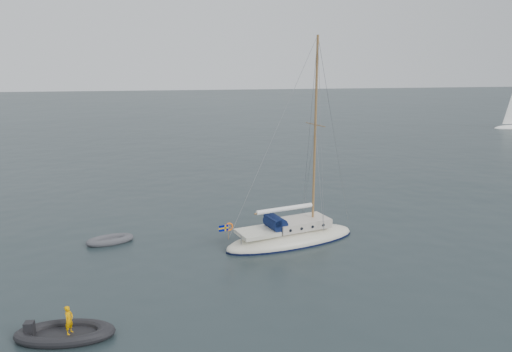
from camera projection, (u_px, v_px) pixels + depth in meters
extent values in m
plane|color=black|center=(275.00, 245.00, 31.70)|extent=(300.00, 300.00, 0.00)
ellipsoid|color=silver|center=(291.00, 240.00, 32.19)|extent=(9.03, 2.81, 1.50)
cube|color=beige|center=(302.00, 224.00, 32.05)|extent=(3.61, 1.91, 0.55)
cube|color=silver|center=(254.00, 229.00, 31.61)|extent=(2.41, 1.91, 0.25)
cylinder|color=#0C163C|center=(274.00, 221.00, 31.70)|extent=(0.96, 1.66, 0.96)
cube|color=#0C163C|center=(271.00, 219.00, 31.62)|extent=(0.45, 1.66, 0.40)
cylinder|color=#976639|center=(318.00, 135.00, 30.84)|extent=(0.15, 0.15, 12.04)
cylinder|color=#976639|center=(318.00, 126.00, 30.70)|extent=(0.05, 2.21, 0.05)
cylinder|color=#976639|center=(284.00, 209.00, 31.61)|extent=(4.21, 0.10, 0.10)
cylinder|color=white|center=(284.00, 208.00, 31.60)|extent=(3.92, 0.28, 0.28)
cylinder|color=gray|center=(229.00, 224.00, 31.26)|extent=(0.04, 2.21, 0.04)
torus|color=orange|center=(227.00, 221.00, 31.83)|extent=(0.54, 0.10, 0.54)
cylinder|color=#976639|center=(223.00, 226.00, 31.23)|extent=(0.03, 0.03, 0.90)
cube|color=#000871|center=(219.00, 221.00, 31.12)|extent=(0.60, 0.02, 0.38)
cube|color=gold|center=(219.00, 221.00, 31.12)|extent=(0.62, 0.03, 0.09)
cube|color=gold|center=(220.00, 221.00, 31.13)|extent=(0.09, 0.03, 0.40)
cylinder|color=black|center=(279.00, 220.00, 32.78)|extent=(0.18, 0.06, 0.18)
cylinder|color=black|center=(285.00, 230.00, 30.93)|extent=(0.18, 0.06, 0.18)
cylinder|color=black|center=(291.00, 220.00, 32.90)|extent=(0.18, 0.06, 0.18)
cylinder|color=black|center=(298.00, 229.00, 31.05)|extent=(0.18, 0.06, 0.18)
cylinder|color=black|center=(303.00, 219.00, 33.02)|extent=(0.18, 0.06, 0.18)
cylinder|color=black|center=(310.00, 229.00, 31.17)|extent=(0.18, 0.06, 0.18)
cylinder|color=black|center=(315.00, 218.00, 33.14)|extent=(0.18, 0.06, 0.18)
cylinder|color=black|center=(323.00, 228.00, 31.30)|extent=(0.18, 0.06, 0.18)
cube|color=#45454A|center=(110.00, 241.00, 32.04)|extent=(1.84, 0.76, 0.11)
cube|color=black|center=(65.00, 335.00, 21.22)|extent=(2.63, 1.10, 0.13)
cube|color=black|center=(29.00, 330.00, 20.92)|extent=(0.38, 0.38, 0.66)
imported|color=#EC9C00|center=(69.00, 320.00, 21.09)|extent=(0.44, 0.54, 1.27)
ellipsoid|color=white|center=(510.00, 128.00, 82.75)|extent=(6.09, 2.03, 1.01)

